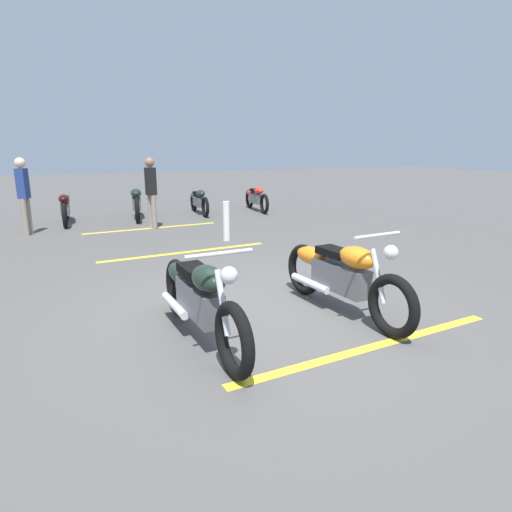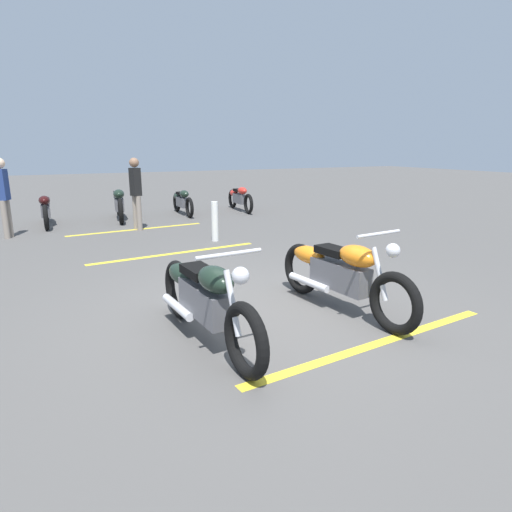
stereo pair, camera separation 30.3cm
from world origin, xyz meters
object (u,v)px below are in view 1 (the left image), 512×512
at_px(motorcycle_dark_foreground, 199,296).
at_px(motorcycle_row_left, 199,200).
at_px(motorcycle_row_far_left, 256,197).
at_px(bollard_post, 226,221).
at_px(motorcycle_bright_foreground, 340,274).
at_px(motorcycle_row_center, 136,202).
at_px(bystander_secondary, 151,190).
at_px(motorcycle_row_right, 65,207).
at_px(bystander_near_row, 24,192).

xyz_separation_m(motorcycle_dark_foreground, motorcycle_row_left, (8.33, -2.35, -0.07)).
bearing_deg(motorcycle_row_left, motorcycle_dark_foreground, -14.35).
bearing_deg(motorcycle_row_far_left, bollard_post, -27.20).
bearing_deg(motorcycle_dark_foreground, motorcycle_bright_foreground, 89.83).
distance_m(motorcycle_row_center, bystander_secondary, 1.84).
xyz_separation_m(motorcycle_row_right, bystander_near_row, (-1.33, 0.78, 0.53)).
bearing_deg(motorcycle_dark_foreground, motorcycle_row_far_left, 149.36).
bearing_deg(bystander_secondary, motorcycle_bright_foreground, 81.27).
distance_m(motorcycle_bright_foreground, motorcycle_dark_foreground, 1.74).
height_order(motorcycle_row_center, motorcycle_row_right, motorcycle_row_center).
relative_size(motorcycle_row_left, bystander_secondary, 1.14).
relative_size(motorcycle_row_left, motorcycle_row_center, 0.86).
bearing_deg(motorcycle_row_left, bystander_near_row, -68.72).
height_order(motorcycle_bright_foreground, motorcycle_row_far_left, motorcycle_bright_foreground).
distance_m(motorcycle_row_far_left, bollard_post, 4.45).
height_order(motorcycle_dark_foreground, bystander_secondary, bystander_secondary).
distance_m(motorcycle_row_left, motorcycle_row_right, 3.58).
bearing_deg(motorcycle_row_center, motorcycle_row_far_left, 98.33).
bearing_deg(bystander_secondary, motorcycle_row_right, -58.87).
xyz_separation_m(motorcycle_row_center, bystander_secondary, (-1.77, -0.11, 0.48)).
xyz_separation_m(motorcycle_bright_foreground, motorcycle_dark_foreground, (-0.12, 1.74, 0.00)).
height_order(motorcycle_row_left, motorcycle_row_center, motorcycle_row_center).
height_order(motorcycle_row_center, bollard_post, motorcycle_row_center).
bearing_deg(motorcycle_row_right, bystander_secondary, 50.96).
height_order(motorcycle_row_right, bystander_secondary, bystander_secondary).
distance_m(motorcycle_row_far_left, motorcycle_row_center, 3.57).
bearing_deg(motorcycle_row_far_left, motorcycle_row_left, -87.87).
bearing_deg(motorcycle_row_center, bystander_secondary, 10.99).
bearing_deg(bollard_post, motorcycle_row_far_left, -30.93).
bearing_deg(bystander_secondary, motorcycle_row_left, -149.66).
bearing_deg(motorcycle_bright_foreground, motorcycle_row_far_left, 157.66).
relative_size(motorcycle_bright_foreground, motorcycle_row_center, 1.02).
bearing_deg(bystander_secondary, bystander_near_row, -24.77).
distance_m(motorcycle_row_right, bystander_secondary, 2.57).
xyz_separation_m(motorcycle_dark_foreground, bystander_secondary, (6.44, -0.68, 0.47)).
height_order(motorcycle_row_right, bystander_near_row, bystander_near_row).
height_order(motorcycle_dark_foreground, motorcycle_row_left, motorcycle_dark_foreground).
relative_size(motorcycle_row_far_left, bollard_post, 2.39).
relative_size(motorcycle_bright_foreground, motorcycle_row_right, 1.10).
xyz_separation_m(motorcycle_row_far_left, motorcycle_row_center, (-0.07, 3.57, 0.05)).
bearing_deg(motorcycle_row_center, motorcycle_dark_foreground, 3.33).
relative_size(motorcycle_dark_foreground, bystander_near_row, 1.33).
bearing_deg(motorcycle_row_far_left, motorcycle_row_center, -85.21).
xyz_separation_m(motorcycle_row_left, motorcycle_row_center, (-0.12, 1.78, 0.06)).
height_order(motorcycle_dark_foreground, motorcycle_row_far_left, motorcycle_dark_foreground).
bearing_deg(bollard_post, bystander_secondary, 30.47).
distance_m(motorcycle_bright_foreground, bystander_secondary, 6.43).
bearing_deg(motorcycle_row_center, bystander_near_row, -53.16).
relative_size(motorcycle_dark_foreground, bystander_secondary, 1.34).
bearing_deg(motorcycle_row_far_left, bystander_secondary, -58.29).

